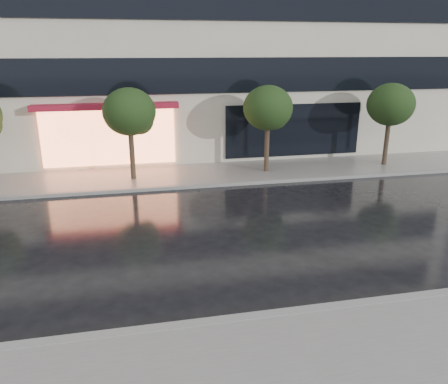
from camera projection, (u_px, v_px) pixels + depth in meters
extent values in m
plane|color=black|center=(269.00, 293.00, 10.29)|extent=(120.00, 120.00, 0.00)
cube|color=slate|center=(201.00, 174.00, 19.80)|extent=(60.00, 3.50, 0.12)
cube|color=gray|center=(283.00, 314.00, 9.34)|extent=(60.00, 0.25, 0.14)
cube|color=gray|center=(208.00, 185.00, 18.17)|extent=(60.00, 0.25, 0.14)
cube|color=black|center=(194.00, 76.00, 20.05)|extent=(28.00, 0.12, 1.60)
cube|color=black|center=(192.00, 0.00, 19.05)|extent=(28.00, 0.12, 1.60)
cube|color=#FF8C59|center=(109.00, 137.00, 20.10)|extent=(6.00, 0.10, 2.60)
cube|color=maroon|center=(106.00, 106.00, 19.34)|extent=(6.40, 0.70, 0.25)
cube|color=black|center=(294.00, 130.00, 21.87)|extent=(7.00, 0.10, 2.60)
cylinder|color=#33261C|center=(132.00, 156.00, 18.66)|extent=(0.22, 0.22, 2.20)
ellipsoid|color=black|center=(129.00, 112.00, 18.07)|extent=(2.20, 2.20, 1.98)
sphere|color=black|center=(140.00, 120.00, 18.46)|extent=(1.20, 1.20, 1.20)
cylinder|color=#33261C|center=(267.00, 150.00, 19.83)|extent=(0.22, 0.22, 2.20)
ellipsoid|color=black|center=(268.00, 108.00, 19.24)|extent=(2.20, 2.20, 1.98)
sphere|color=black|center=(275.00, 116.00, 19.63)|extent=(1.20, 1.20, 1.20)
cylinder|color=#33261C|center=(386.00, 144.00, 21.00)|extent=(0.22, 0.22, 2.20)
ellipsoid|color=black|center=(391.00, 105.00, 20.41)|extent=(2.20, 2.20, 1.98)
sphere|color=black|center=(395.00, 112.00, 20.79)|extent=(1.20, 1.20, 1.20)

